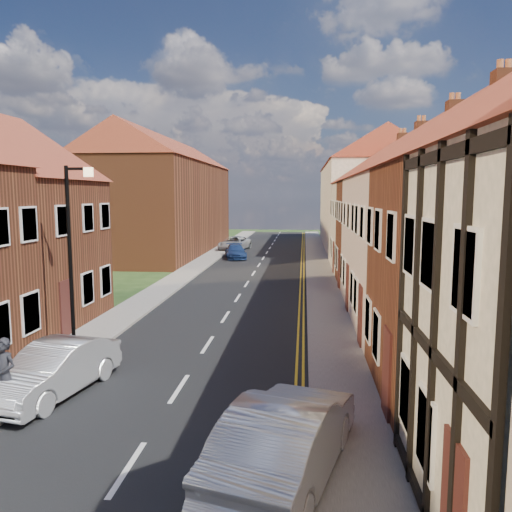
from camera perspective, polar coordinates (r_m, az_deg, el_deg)
road at (r=25.49m, az=-2.11°, el=-4.82°), size 7.00×90.00×0.02m
pavement_left at (r=26.41m, az=-11.64°, el=-4.43°), size 1.80×90.00×0.12m
pavement_right at (r=25.28m, az=7.86°, el=-4.86°), size 1.80×90.00×0.12m
cottage_r_cream_mid at (r=19.19m, az=23.72°, el=4.16°), size 8.30×5.20×9.00m
cottage_r_pink at (r=24.37m, az=19.78°, el=4.81°), size 8.30×6.00×9.00m
cottage_r_white_far at (r=29.64m, az=17.22°, el=5.25°), size 8.30×5.20×9.00m
cottage_r_cream_far at (r=34.94m, az=15.43°, el=5.53°), size 8.30×6.00×9.00m
block_right_far at (r=50.08m, az=12.46°, el=6.94°), size 8.30×24.20×10.50m
block_left_far at (r=46.47m, az=-10.33°, el=6.99°), size 8.30×24.20×10.50m
lamppost at (r=16.45m, az=-20.24°, el=0.65°), size 0.88×0.15×6.00m
car_mid at (r=14.39m, az=-22.04°, el=-11.95°), size 2.21×4.39×1.38m
car_far at (r=41.11m, az=-2.35°, el=0.51°), size 2.38×4.17×1.14m
car_distant at (r=47.21m, az=-2.46°, el=1.45°), size 3.03×4.99×1.30m
car_mid_b at (r=9.80m, az=3.51°, el=-20.02°), size 2.91×5.09×1.59m
pedestrian_left_b at (r=13.50m, az=-26.84°, el=-12.04°), size 0.72×0.55×1.77m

